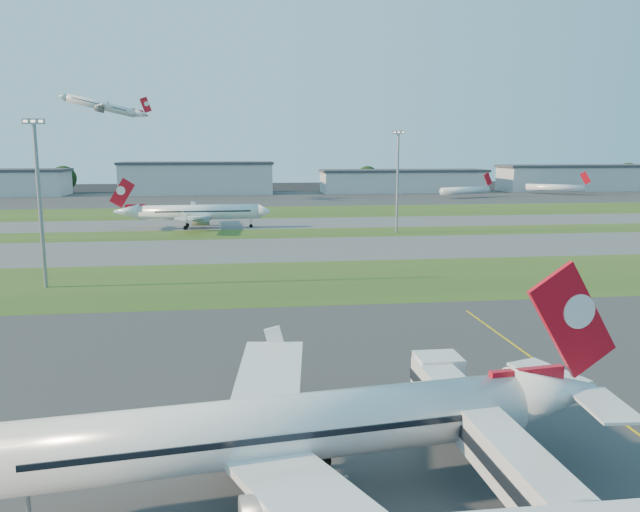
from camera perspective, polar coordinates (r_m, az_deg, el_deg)
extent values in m
plane|color=black|center=(57.54, 19.04, -12.58)|extent=(700.00, 700.00, 0.00)
cube|color=#333335|center=(57.54, 19.04, -12.58)|extent=(300.00, 70.00, 0.01)
cube|color=#2B4818|center=(104.67, 6.49, -2.05)|extent=(300.00, 34.00, 0.01)
cube|color=#515154|center=(136.42, 3.24, 0.76)|extent=(300.00, 32.00, 0.01)
cube|color=#2B4818|center=(160.81, 1.63, 2.15)|extent=(300.00, 18.00, 0.01)
cube|color=#515154|center=(182.41, 0.58, 3.07)|extent=(300.00, 26.00, 0.01)
cube|color=#2B4818|center=(214.97, -0.61, 4.09)|extent=(300.00, 40.00, 0.01)
cube|color=#333335|center=(274.43, -2.05, 5.32)|extent=(400.00, 80.00, 0.01)
cube|color=gold|center=(59.84, 23.44, -11.99)|extent=(0.25, 60.00, 0.02)
cube|color=white|center=(40.48, 15.42, -16.01)|extent=(3.44, 24.08, 2.60)
cube|color=black|center=(40.48, 15.42, -16.01)|extent=(3.59, 24.08, 0.80)
cube|color=white|center=(50.41, 10.72, -10.55)|extent=(3.40, 3.00, 3.00)
cylinder|color=gray|center=(49.64, 11.32, -13.89)|extent=(0.70, 0.70, 3.20)
cube|color=black|center=(50.15, 11.27, -15.20)|extent=(2.20, 1.20, 0.70)
cylinder|color=white|center=(39.41, -4.27, -15.58)|extent=(32.51, 8.01, 4.09)
cube|color=#B50B18|center=(45.39, 22.07, -5.47)|extent=(6.97, 1.23, 8.14)
cube|color=white|center=(47.58, -4.80, -11.70)|extent=(6.76, 16.59, 1.66)
cylinder|color=slate|center=(45.66, -6.33, -14.29)|extent=(4.78, 3.01, 2.47)
cylinder|color=white|center=(171.97, -10.94, 3.96)|extent=(31.66, 4.20, 4.01)
cube|color=#B50B18|center=(173.87, -17.63, 5.52)|extent=(6.84, 0.41, 7.98)
cube|color=white|center=(180.46, -11.11, 4.05)|extent=(8.52, 16.50, 1.63)
cube|color=white|center=(163.72, -11.47, 3.47)|extent=(8.34, 16.49, 1.63)
cylinder|color=slate|center=(178.18, -10.64, 3.62)|extent=(4.44, 2.45, 2.43)
cylinder|color=slate|center=(166.04, -10.86, 3.18)|extent=(4.44, 2.45, 2.43)
cylinder|color=white|center=(273.77, -19.37, 12.84)|extent=(26.66, 8.64, 3.36)
cube|color=#B50B18|center=(274.57, -15.82, 13.95)|extent=(5.68, 1.46, 6.69)
cube|color=white|center=(266.68, -19.18, 12.85)|extent=(9.33, 13.68, 1.37)
cube|color=white|center=(280.80, -19.17, 12.67)|extent=(4.52, 13.42, 1.37)
cylinder|color=slate|center=(268.56, -19.46, 12.60)|extent=(4.05, 2.74, 2.03)
cylinder|color=slate|center=(278.81, -19.44, 12.48)|extent=(4.05, 2.74, 2.03)
cylinder|color=white|center=(282.22, 13.12, 5.85)|extent=(25.43, 12.29, 3.20)
cube|color=#B50B18|center=(290.67, 15.10, 6.82)|extent=(4.94, 2.13, 6.16)
cylinder|color=white|center=(315.37, 20.67, 5.87)|extent=(23.63, 16.69, 3.20)
cube|color=#B50B18|center=(314.31, 23.10, 6.58)|extent=(4.52, 3.04, 6.16)
cylinder|color=gray|center=(104.46, -24.22, 4.06)|extent=(0.60, 0.60, 25.00)
cube|color=gray|center=(104.16, -24.72, 11.13)|extent=(3.20, 0.50, 0.80)
cube|color=#FFF2CC|center=(104.16, -24.72, 11.13)|extent=(2.80, 0.70, 0.35)
cylinder|color=gray|center=(160.67, 7.09, 6.55)|extent=(0.60, 0.60, 25.00)
cube|color=gray|center=(160.47, 7.19, 11.16)|extent=(3.20, 0.50, 0.80)
cube|color=#FFF2CC|center=(160.47, 7.19, 11.16)|extent=(2.80, 0.70, 0.35)
cube|color=#ABADB3|center=(303.54, -11.13, 6.90)|extent=(70.00, 22.00, 14.00)
cube|color=#383A3F|center=(303.27, -11.18, 8.33)|extent=(71.40, 23.00, 1.20)
cube|color=#ABADB3|center=(313.19, 7.58, 6.71)|extent=(80.00, 22.00, 10.00)
cube|color=#383A3F|center=(312.94, 7.60, 7.74)|extent=(81.60, 23.00, 1.20)
cube|color=#ABADB3|center=(352.06, 23.64, 6.48)|extent=(95.00, 22.00, 12.00)
cube|color=#383A3F|center=(351.83, 23.71, 7.55)|extent=(96.90, 23.00, 1.20)
cylinder|color=black|center=(329.38, -22.34, 5.73)|extent=(1.00, 1.00, 4.40)
sphere|color=black|center=(329.13, -22.39, 6.59)|extent=(12.10, 12.10, 12.10)
cylinder|color=black|center=(314.14, -6.39, 6.16)|extent=(1.00, 1.00, 3.60)
sphere|color=black|center=(313.92, -6.40, 6.90)|extent=(9.90, 9.90, 9.90)
cylinder|color=black|center=(323.57, 4.35, 6.35)|extent=(1.00, 1.00, 4.20)
sphere|color=black|center=(323.32, 4.36, 7.19)|extent=(11.55, 11.55, 11.55)
cylinder|color=black|center=(344.58, 16.81, 6.14)|extent=(1.00, 1.00, 3.80)
sphere|color=black|center=(344.36, 16.84, 6.85)|extent=(10.45, 10.45, 10.45)
cylinder|color=black|center=(381.67, 26.27, 5.93)|extent=(1.00, 1.00, 4.60)
sphere|color=black|center=(381.45, 26.33, 6.70)|extent=(12.65, 12.65, 12.65)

